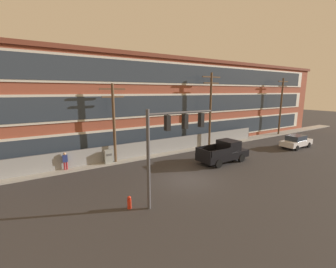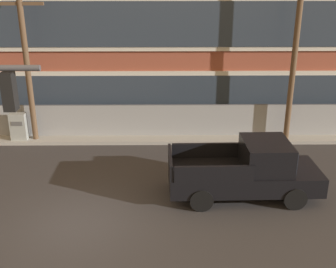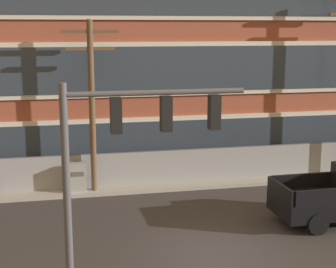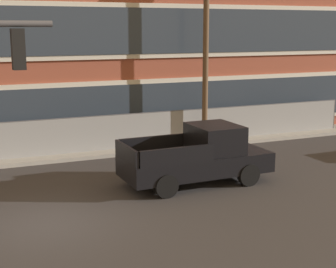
{
  "view_description": "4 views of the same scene",
  "coord_description": "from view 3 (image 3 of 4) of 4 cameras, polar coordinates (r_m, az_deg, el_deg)",
  "views": [
    {
      "loc": [
        -10.18,
        -13.15,
        6.82
      ],
      "look_at": [
        -0.21,
        2.56,
        3.28
      ],
      "focal_mm": 24.0,
      "sensor_mm": 36.0,
      "label": 1
    },
    {
      "loc": [
        2.83,
        -11.63,
        7.59
      ],
      "look_at": [
        2.96,
        2.12,
        2.28
      ],
      "focal_mm": 45.0,
      "sensor_mm": 36.0,
      "label": 2
    },
    {
      "loc": [
        -4.64,
        -14.86,
        7.13
      ],
      "look_at": [
        -1.07,
        2.01,
        3.61
      ],
      "focal_mm": 55.0,
      "sensor_mm": 36.0,
      "label": 3
    },
    {
      "loc": [
        -2.18,
        -14.06,
        5.49
      ],
      "look_at": [
        4.45,
        1.52,
        1.98
      ],
      "focal_mm": 55.0,
      "sensor_mm": 36.0,
      "label": 4
    }
  ],
  "objects": [
    {
      "name": "ground_plane",
      "position": [
        17.12,
        5.02,
        -13.12
      ],
      "size": [
        160.0,
        160.0,
        0.0
      ],
      "primitive_type": "plane",
      "color": "#333030"
    },
    {
      "name": "sidewalk_building_side",
      "position": [
        23.9,
        -0.23,
        -5.61
      ],
      "size": [
        80.0,
        1.79,
        0.16
      ],
      "primitive_type": "cube",
      "color": "#9E9B93",
      "rests_on": "ground"
    },
    {
      "name": "brick_mill_building",
      "position": [
        30.94,
        11.52,
        8.06
      ],
      "size": [
        51.31,
        10.78,
        10.73
      ],
      "color": "brown",
      "rests_on": "ground"
    },
    {
      "name": "chain_link_fence",
      "position": [
        23.88,
        2.05,
        -3.65
      ],
      "size": [
        31.51,
        0.06,
        1.72
      ],
      "color": "gray",
      "rests_on": "ground"
    },
    {
      "name": "traffic_signal_mast",
      "position": [
        13.05,
        -4.85,
        -1.21
      ],
      "size": [
        4.7,
        0.43,
        5.87
      ],
      "color": "#4C4C51",
      "rests_on": "ground"
    },
    {
      "name": "utility_pole_near_corner",
      "position": [
        22.2,
        -8.45,
        3.83
      ],
      "size": [
        2.41,
        0.26,
        7.54
      ],
      "color": "brown",
      "rests_on": "ground"
    },
    {
      "name": "electrical_cabinet",
      "position": [
        22.79,
        -9.97,
        -4.96
      ],
      "size": [
        0.75,
        0.42,
        1.45
      ],
      "color": "#939993",
      "rests_on": "ground"
    }
  ]
}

